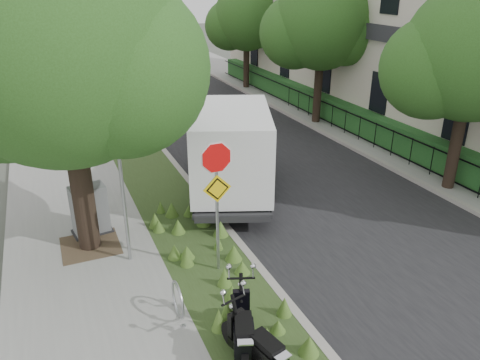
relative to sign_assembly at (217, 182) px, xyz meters
The scene contains 21 objects.
ground 2.78m from the sign_assembly, 22.62° to the right, with size 120.00×120.00×0.00m, color #4C5147.
sidewalk_near 10.10m from the sign_assembly, 106.84° to the left, with size 3.50×60.00×0.12m, color gray.
verge 9.69m from the sign_assembly, 90.61° to the left, with size 2.00×60.00×0.12m, color #2F421C.
kerb_near 9.73m from the sign_assembly, 84.54° to the left, with size 0.20×60.00×0.13m, color #9E9991.
road 10.65m from the sign_assembly, 64.96° to the left, with size 7.00×60.00×0.01m, color black.
kerb_far 12.50m from the sign_assembly, 50.01° to the left, with size 0.20×60.00×0.13m, color #9E9991.
footpath_far 13.64m from the sign_assembly, 44.45° to the left, with size 3.20×60.00×0.12m, color gray.
street_tree_main 4.30m from the sign_assembly, 139.63° to the left, with size 6.21×5.54×7.66m.
bare_post 2.18m from the sign_assembly, 145.95° to the left, with size 0.08×0.08×4.00m.
bike_hoop 2.54m from the sign_assembly, 137.69° to the right, with size 0.06×0.78×0.77m.
sign_assembly is the anchor object (origin of this frame).
fence_far 12.86m from the sign_assembly, 47.60° to the left, with size 0.04×24.00×1.00m.
hedge_far 13.34m from the sign_assembly, 45.36° to the left, with size 1.00×24.00×1.10m, color #19471F.
terrace_houses 16.07m from the sign_assembly, 36.15° to the left, with size 7.40×26.40×8.20m.
far_tree_a 8.66m from the sign_assembly, ahead, with size 4.60×4.10×6.22m.
far_tree_b 12.78m from the sign_assembly, 48.62° to the left, with size 4.83×4.31×6.56m.
far_tree_c 19.42m from the sign_assembly, 64.46° to the left, with size 4.37×3.89×5.93m.
scooter_near 3.65m from the sign_assembly, 97.99° to the right, with size 0.63×1.70×0.82m.
scooter_far 3.24m from the sign_assembly, 101.37° to the right, with size 0.78×1.69×0.84m.
box_truck 4.33m from the sign_assembly, 63.96° to the left, with size 3.87×5.76×2.44m.
utility_cabinet 4.13m from the sign_assembly, 130.17° to the left, with size 1.07×0.79×1.31m.
Camera 1 is at (-4.51, -7.95, 6.33)m, focal length 35.00 mm.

